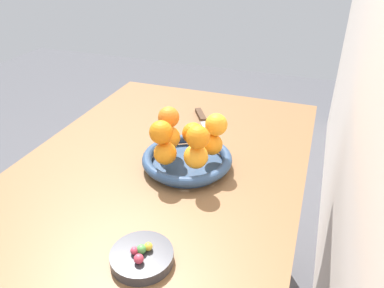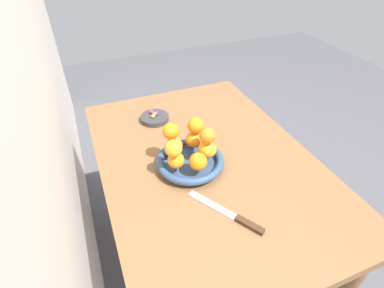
% 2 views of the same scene
% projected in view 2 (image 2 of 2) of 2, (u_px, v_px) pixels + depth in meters
% --- Properties ---
extents(ground_plane, '(6.00, 6.00, 0.00)m').
position_uv_depth(ground_plane, '(202.00, 266.00, 1.56)').
color(ground_plane, '#4C4C51').
extents(dining_table, '(1.10, 0.76, 0.74)m').
position_uv_depth(dining_table, '(206.00, 176.00, 1.16)').
color(dining_table, brown).
rests_on(dining_table, ground_plane).
extents(fruit_bowl, '(0.24, 0.24, 0.04)m').
position_uv_depth(fruit_bowl, '(190.00, 162.00, 1.06)').
color(fruit_bowl, navy).
rests_on(fruit_bowl, dining_table).
extents(candy_dish, '(0.12, 0.12, 0.02)m').
position_uv_depth(candy_dish, '(155.00, 118.00, 1.31)').
color(candy_dish, '#333338').
rests_on(candy_dish, dining_table).
extents(orange_0, '(0.06, 0.06, 0.06)m').
position_uv_depth(orange_0, '(193.00, 140.00, 1.09)').
color(orange_0, orange).
rests_on(orange_0, fruit_bowl).
extents(orange_1, '(0.06, 0.06, 0.06)m').
position_uv_depth(orange_1, '(174.00, 146.00, 1.06)').
color(orange_1, orange).
rests_on(orange_1, fruit_bowl).
extents(orange_2, '(0.06, 0.06, 0.06)m').
position_uv_depth(orange_2, '(176.00, 160.00, 1.00)').
color(orange_2, orange).
rests_on(orange_2, fruit_bowl).
extents(orange_3, '(0.06, 0.06, 0.06)m').
position_uv_depth(orange_3, '(198.00, 162.00, 0.99)').
color(orange_3, orange).
rests_on(orange_3, fruit_bowl).
extents(orange_4, '(0.06, 0.06, 0.06)m').
position_uv_depth(orange_4, '(207.00, 149.00, 1.04)').
color(orange_4, orange).
rests_on(orange_4, fruit_bowl).
extents(orange_5, '(0.06, 0.06, 0.06)m').
position_uv_depth(orange_5, '(208.00, 136.00, 1.00)').
color(orange_5, orange).
rests_on(orange_5, orange_4).
extents(orange_6, '(0.06, 0.06, 0.06)m').
position_uv_depth(orange_6, '(196.00, 126.00, 1.05)').
color(orange_6, orange).
rests_on(orange_6, orange_0).
extents(orange_7, '(0.06, 0.06, 0.06)m').
position_uv_depth(orange_7, '(171.00, 131.00, 1.02)').
color(orange_7, orange).
rests_on(orange_7, orange_1).
extents(orange_8, '(0.06, 0.06, 0.06)m').
position_uv_depth(orange_8, '(173.00, 148.00, 0.96)').
color(orange_8, orange).
rests_on(orange_8, orange_2).
extents(candy_ball_0, '(0.02, 0.02, 0.02)m').
position_uv_depth(candy_ball_0, '(151.00, 112.00, 1.31)').
color(candy_ball_0, '#C6384C').
rests_on(candy_ball_0, candy_dish).
extents(candy_ball_1, '(0.02, 0.02, 0.02)m').
position_uv_depth(candy_ball_1, '(154.00, 114.00, 1.30)').
color(candy_ball_1, '#4C9947').
rests_on(candy_ball_1, candy_dish).
extents(candy_ball_2, '(0.02, 0.02, 0.02)m').
position_uv_depth(candy_ball_2, '(155.00, 114.00, 1.30)').
color(candy_ball_2, '#8C4C99').
rests_on(candy_ball_2, candy_dish).
extents(candy_ball_3, '(0.02, 0.02, 0.02)m').
position_uv_depth(candy_ball_3, '(156.00, 113.00, 1.31)').
color(candy_ball_3, '#C6384C').
rests_on(candy_ball_3, candy_dish).
extents(candy_ball_4, '(0.02, 0.02, 0.02)m').
position_uv_depth(candy_ball_4, '(153.00, 116.00, 1.29)').
color(candy_ball_4, gold).
rests_on(candy_ball_4, candy_dish).
extents(knife, '(0.23, 0.15, 0.01)m').
position_uv_depth(knife, '(231.00, 215.00, 0.89)').
color(knife, '#3F2819').
rests_on(knife, dining_table).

